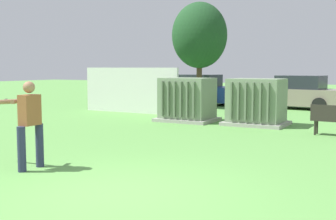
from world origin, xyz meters
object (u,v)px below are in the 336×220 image
at_px(transformer_mid_west, 256,103).
at_px(parked_car_leftmost, 197,90).
at_px(parked_car_left_of_center, 298,93).
at_px(transformer_west, 187,100).
at_px(batter, 28,120).

distance_m(transformer_mid_west, parked_car_leftmost, 8.85).
height_order(parked_car_leftmost, parked_car_left_of_center, same).
distance_m(transformer_mid_west, parked_car_left_of_center, 6.84).
relative_size(transformer_west, batter, 1.21).
bearing_deg(batter, transformer_west, 95.31).
bearing_deg(parked_car_left_of_center, batter, -96.22).
bearing_deg(parked_car_leftmost, batter, -76.27).
distance_m(batter, parked_car_leftmost, 15.95).
height_order(transformer_west, parked_car_leftmost, same).
bearing_deg(transformer_mid_west, transformer_west, -175.31).
height_order(transformer_mid_west, batter, batter).
bearing_deg(batter, transformer_mid_west, 78.13).
relative_size(transformer_west, parked_car_leftmost, 0.49).
bearing_deg(batter, parked_car_leftmost, 103.73).
relative_size(transformer_mid_west, batter, 1.21).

